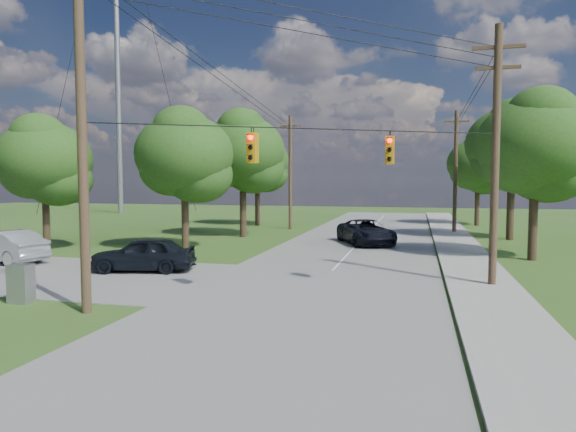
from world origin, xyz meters
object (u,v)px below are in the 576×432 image
(car_main_north, at_px, (366,232))
(pole_sw, at_px, (82,121))
(pole_ne, at_px, (496,152))
(pole_north_e, at_px, (455,171))
(car_cross_silver, at_px, (4,246))
(pole_north_w, at_px, (290,171))
(control_cabinet, at_px, (21,284))
(car_cross_dark, at_px, (143,254))

(car_main_north, bearing_deg, pole_sw, -133.81)
(pole_ne, xyz_separation_m, pole_north_e, (-0.00, 22.00, -0.34))
(pole_ne, xyz_separation_m, car_main_north, (-6.33, 12.73, -4.62))
(car_cross_silver, bearing_deg, pole_north_e, 146.05)
(pole_ne, bearing_deg, pole_north_w, 122.29)
(car_cross_silver, height_order, control_cabinet, car_cross_silver)
(pole_ne, relative_size, pole_north_e, 1.05)
(pole_north_e, bearing_deg, car_cross_silver, -137.70)
(pole_north_w, xyz_separation_m, car_cross_dark, (-1.68, -22.35, -4.28))
(pole_north_w, bearing_deg, car_cross_silver, -114.80)
(pole_sw, bearing_deg, pole_ne, 29.38)
(pole_ne, distance_m, car_cross_dark, 16.25)
(pole_north_e, relative_size, car_main_north, 1.69)
(car_cross_silver, xyz_separation_m, control_cabinet, (7.40, -7.18, -0.19))
(pole_ne, height_order, car_cross_dark, pole_ne)
(car_main_north, distance_m, control_cabinet, 22.24)
(pole_north_e, height_order, car_cross_dark, pole_north_e)
(pole_sw, xyz_separation_m, car_main_north, (7.17, 20.33, -5.38))
(pole_north_w, distance_m, car_main_north, 12.71)
(pole_ne, xyz_separation_m, control_cabinet, (-16.58, -7.00, -4.78))
(pole_north_e, distance_m, car_cross_dark, 27.58)
(pole_north_w, distance_m, car_cross_dark, 22.82)
(car_cross_silver, bearing_deg, pole_north_w, 168.96)
(pole_ne, relative_size, pole_north_w, 1.05)
(car_cross_dark, relative_size, car_cross_silver, 0.94)
(pole_sw, distance_m, control_cabinet, 6.36)
(pole_north_w, xyz_separation_m, car_cross_silver, (-10.08, -21.82, -4.25))
(pole_north_e, relative_size, control_cabinet, 7.23)
(pole_north_w, relative_size, control_cabinet, 7.23)
(pole_north_e, xyz_separation_m, car_cross_dark, (-15.58, -22.35, -4.28))
(pole_sw, xyz_separation_m, pole_north_e, (13.50, 29.60, -1.10))
(pole_ne, height_order, car_cross_silver, pole_ne)
(car_cross_dark, height_order, car_main_north, car_cross_dark)
(pole_north_w, xyz_separation_m, car_main_north, (7.57, -9.27, -4.28))
(car_main_north, bearing_deg, pole_ne, -87.96)
(pole_sw, distance_m, car_cross_silver, 14.11)
(pole_north_w, distance_m, car_cross_silver, 24.41)
(car_cross_silver, height_order, car_main_north, car_cross_silver)
(pole_ne, bearing_deg, control_cabinet, -157.11)
(pole_north_e, relative_size, car_cross_dark, 2.07)
(pole_sw, height_order, pole_north_w, pole_sw)
(pole_sw, distance_m, pole_north_w, 29.62)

